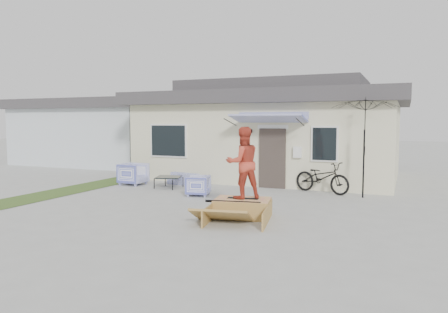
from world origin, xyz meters
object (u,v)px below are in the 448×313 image
at_px(skateboard, 243,198).
at_px(loveseat, 188,176).
at_px(armchair_right, 198,185).
at_px(skater, 243,161).
at_px(skate_ramp, 243,208).
at_px(armchair_left, 133,173).
at_px(patio_umbrella, 364,141).
at_px(coffee_table, 169,182).
at_px(bicycle, 322,174).

bearing_deg(skateboard, loveseat, 124.35).
bearing_deg(loveseat, armchair_right, 135.13).
relative_size(skateboard, skater, 0.44).
bearing_deg(loveseat, skate_ramp, 141.56).
xyz_separation_m(armchair_left, skater, (5.59, -3.32, 0.92)).
distance_m(armchair_right, skateboard, 3.23).
relative_size(loveseat, armchair_right, 2.25).
bearing_deg(patio_umbrella, armchair_left, -175.93).
bearing_deg(armchair_right, patio_umbrella, 95.85).
xyz_separation_m(armchair_right, coffee_table, (-1.65, 0.99, -0.15)).
relative_size(armchair_left, armchair_right, 1.25).
bearing_deg(armchair_left, bicycle, -82.23).
distance_m(patio_umbrella, skateboard, 4.79).
bearing_deg(armchair_right, skateboard, 33.53).
xyz_separation_m(loveseat, skater, (3.74, -4.15, 1.06)).
height_order(patio_umbrella, skate_ramp, patio_umbrella).
bearing_deg(armchair_right, armchair_left, -122.33).
relative_size(skate_ramp, skater, 1.01).
xyz_separation_m(skate_ramp, skater, (-0.01, 0.04, 1.15)).
xyz_separation_m(skate_ramp, skateboard, (-0.01, 0.04, 0.25)).
xyz_separation_m(patio_umbrella, skateboard, (-2.48, -3.89, -1.28)).
bearing_deg(skateboard, bicycle, 67.22).
bearing_deg(skateboard, patio_umbrella, 49.87).
bearing_deg(skater, armchair_left, -70.91).
bearing_deg(loveseat, patio_umbrella, -172.61).
height_order(loveseat, bicycle, bicycle).
distance_m(armchair_left, patio_umbrella, 8.20).
relative_size(coffee_table, skate_ramp, 0.46).
bearing_deg(armchair_left, skate_ramp, -121.23).
distance_m(bicycle, skateboard, 4.43).
relative_size(loveseat, patio_umbrella, 0.73).
distance_m(loveseat, skater, 5.69).
distance_m(armchair_right, patio_umbrella, 5.31).
relative_size(armchair_right, bicycle, 0.36).
distance_m(loveseat, armchair_left, 2.04).
distance_m(armchair_left, skate_ramp, 6.54).
distance_m(armchair_left, skater, 6.57).
bearing_deg(armchair_right, skate_ramp, 33.06).
distance_m(bicycle, skate_ramp, 4.48).
distance_m(skate_ramp, skateboard, 0.25).
bearing_deg(skater, bicycle, -145.41).
xyz_separation_m(armchair_right, bicycle, (3.51, 2.07, 0.28)).
height_order(bicycle, skateboard, bicycle).
height_order(armchair_right, skate_ramp, armchair_right).
bearing_deg(armchair_right, coffee_table, -134.19).
xyz_separation_m(armchair_left, bicycle, (6.75, 0.95, 0.18)).
height_order(patio_umbrella, skateboard, patio_umbrella).
relative_size(coffee_table, skater, 0.47).
bearing_deg(skate_ramp, armchair_right, 125.76).
height_order(armchair_right, patio_umbrella, patio_umbrella).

